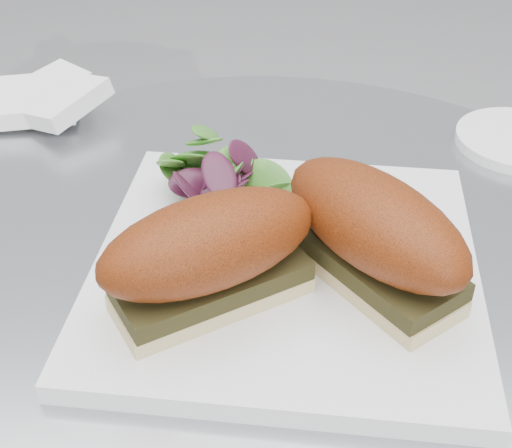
{
  "coord_description": "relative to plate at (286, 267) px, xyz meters",
  "views": [
    {
      "loc": [
        0.02,
        -0.42,
        1.08
      ],
      "look_at": [
        -0.0,
        0.01,
        0.77
      ],
      "focal_mm": 50.0,
      "sensor_mm": 36.0,
      "label": 1
    }
  ],
  "objects": [
    {
      "name": "plate",
      "position": [
        0.0,
        0.0,
        0.0
      ],
      "size": [
        0.3,
        0.3,
        0.02
      ],
      "primitive_type": "cube",
      "rotation": [
        0.0,
        0.0,
        -0.07
      ],
      "color": "white",
      "rests_on": "table"
    },
    {
      "name": "napkin",
      "position": [
        -0.26,
        0.25,
        0.0
      ],
      "size": [
        0.15,
        0.15,
        0.02
      ],
      "primitive_type": null,
      "rotation": [
        0.0,
        0.0,
        -0.11
      ],
      "color": "white",
      "rests_on": "table"
    },
    {
      "name": "salad",
      "position": [
        -0.05,
        0.08,
        0.03
      ],
      "size": [
        0.09,
        0.09,
        0.05
      ],
      "primitive_type": null,
      "color": "#428B2D",
      "rests_on": "plate"
    },
    {
      "name": "sandwich_left",
      "position": [
        -0.05,
        -0.05,
        0.05
      ],
      "size": [
        0.17,
        0.14,
        0.08
      ],
      "rotation": [
        0.0,
        0.0,
        0.57
      ],
      "color": "#D9CF88",
      "rests_on": "plate"
    },
    {
      "name": "sandwich_right",
      "position": [
        0.06,
        -0.02,
        0.05
      ],
      "size": [
        0.16,
        0.17,
        0.08
      ],
      "rotation": [
        0.0,
        0.0,
        -0.89
      ],
      "color": "#D9CF88",
      "rests_on": "plate"
    }
  ]
}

